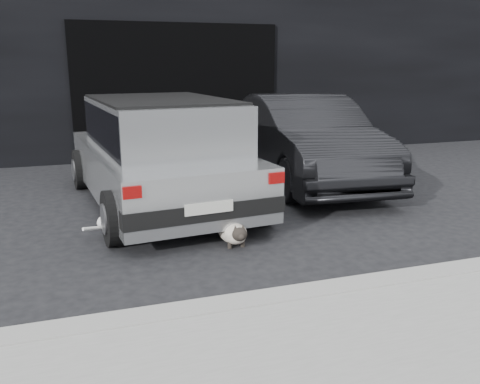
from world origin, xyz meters
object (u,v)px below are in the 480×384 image
object	(u,v)px
second_car	(305,139)
cat_white	(125,218)
cat_siamese	(233,232)
silver_hatchback	(159,148)

from	to	relation	value
second_car	cat_white	distance (m)	3.52
second_car	cat_siamese	distance (m)	3.18
silver_hatchback	second_car	world-z (taller)	silver_hatchback
silver_hatchback	cat_white	distance (m)	1.33
silver_hatchback	cat_white	world-z (taller)	silver_hatchback
silver_hatchback	second_car	size ratio (longest dim) A/B	0.97
cat_siamese	second_car	bearing A→B (deg)	-127.72
silver_hatchback	cat_siamese	world-z (taller)	silver_hatchback
silver_hatchback	cat_siamese	bearing A→B (deg)	-80.46
cat_white	second_car	bearing A→B (deg)	109.25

